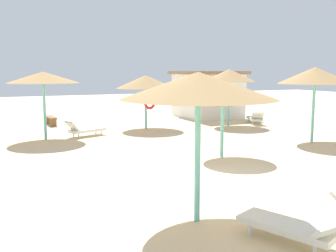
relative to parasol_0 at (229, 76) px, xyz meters
The scene contains 12 objects.
ground_plane 11.77m from the parasol_0, 125.01° to the right, with size 80.00×80.00×0.00m, color beige.
parasol_0 is the anchor object (origin of this frame).
parasol_1 5.68m from the parasol_0, 85.11° to the right, with size 3.04×3.04×3.16m.
parasol_5 9.75m from the parasol_0, behind, with size 3.07×3.07×2.97m.
parasol_7 13.95m from the parasol_0, 125.87° to the right, with size 3.05×3.05×2.98m.
parasol_8 7.96m from the parasol_0, 124.95° to the right, with size 2.34×2.34×2.74m.
parasol_9 4.64m from the parasol_0, behind, with size 3.04×3.04×2.78m.
lounger_0 3.08m from the parasol_0, ahead, with size 1.38×1.97×0.75m.
lounger_5 8.35m from the parasol_0, behind, with size 1.97×1.22×0.78m.
lounger_7 14.95m from the parasol_0, 118.91° to the right, with size 1.31×2.00×0.68m.
bench_0 10.14m from the parasol_0, 154.48° to the left, with size 0.51×1.53×0.49m.
beach_cabana 4.29m from the parasol_0, 76.18° to the left, with size 3.76×4.21×2.99m.
Camera 1 is at (-5.23, -8.46, 3.00)m, focal length 41.27 mm.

